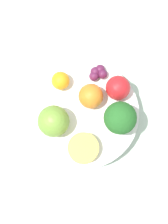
{
  "coord_description": "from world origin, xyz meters",
  "views": [
    {
      "loc": [
        -0.13,
        -0.04,
        0.78
      ],
      "look_at": [
        0.0,
        0.0,
        0.07
      ],
      "focal_mm": 60.0,
      "sensor_mm": 36.0,
      "label": 1
    }
  ],
  "objects_px": {
    "bowl": "(84,115)",
    "orange_front": "(91,96)",
    "apple_green": "(54,121)",
    "small_cup": "(83,148)",
    "broccoli": "(120,119)",
    "grape_cluster": "(98,73)",
    "apple_red": "(118,88)",
    "orange_back": "(61,81)"
  },
  "relations": [
    {
      "from": "bowl",
      "to": "small_cup",
      "type": "relative_size",
      "value": 3.69
    },
    {
      "from": "apple_red",
      "to": "apple_green",
      "type": "xyz_separation_m",
      "value": [
        -0.1,
        0.1,
        0.01
      ]
    },
    {
      "from": "broccoli",
      "to": "orange_back",
      "type": "height_order",
      "value": "broccoli"
    },
    {
      "from": "orange_front",
      "to": "grape_cluster",
      "type": "relative_size",
      "value": 1.3
    },
    {
      "from": "orange_back",
      "to": "grape_cluster",
      "type": "xyz_separation_m",
      "value": [
        0.04,
        -0.07,
        -0.01
      ]
    },
    {
      "from": "broccoli",
      "to": "orange_front",
      "type": "bearing_deg",
      "value": 62.53
    },
    {
      "from": "bowl",
      "to": "orange_front",
      "type": "bearing_deg",
      "value": -9.72
    },
    {
      "from": "apple_red",
      "to": "orange_back",
      "type": "distance_m",
      "value": 0.11
    },
    {
      "from": "small_cup",
      "to": "apple_green",
      "type": "bearing_deg",
      "value": 63.96
    },
    {
      "from": "bowl",
      "to": "apple_red",
      "type": "xyz_separation_m",
      "value": [
        0.06,
        -0.05,
        0.05
      ]
    },
    {
      "from": "bowl",
      "to": "broccoli",
      "type": "relative_size",
      "value": 2.86
    },
    {
      "from": "broccoli",
      "to": "orange_back",
      "type": "distance_m",
      "value": 0.14
    },
    {
      "from": "broccoli",
      "to": "small_cup",
      "type": "bearing_deg",
      "value": 141.92
    },
    {
      "from": "bowl",
      "to": "grape_cluster",
      "type": "bearing_deg",
      "value": -4.32
    },
    {
      "from": "broccoli",
      "to": "grape_cluster",
      "type": "xyz_separation_m",
      "value": [
        0.09,
        0.06,
        -0.03
      ]
    },
    {
      "from": "bowl",
      "to": "orange_front",
      "type": "distance_m",
      "value": 0.05
    },
    {
      "from": "bowl",
      "to": "orange_back",
      "type": "distance_m",
      "value": 0.09
    },
    {
      "from": "apple_red",
      "to": "small_cup",
      "type": "height_order",
      "value": "apple_red"
    },
    {
      "from": "broccoli",
      "to": "orange_front",
      "type": "distance_m",
      "value": 0.07
    },
    {
      "from": "apple_red",
      "to": "small_cup",
      "type": "xyz_separation_m",
      "value": [
        -0.13,
        0.03,
        -0.01
      ]
    },
    {
      "from": "apple_green",
      "to": "small_cup",
      "type": "height_order",
      "value": "apple_green"
    },
    {
      "from": "apple_green",
      "to": "orange_front",
      "type": "height_order",
      "value": "apple_green"
    },
    {
      "from": "bowl",
      "to": "orange_front",
      "type": "relative_size",
      "value": 4.52
    },
    {
      "from": "grape_cluster",
      "to": "apple_red",
      "type": "bearing_deg",
      "value": -117.53
    },
    {
      "from": "broccoli",
      "to": "grape_cluster",
      "type": "bearing_deg",
      "value": 36.07
    },
    {
      "from": "bowl",
      "to": "orange_front",
      "type": "height_order",
      "value": "orange_front"
    },
    {
      "from": "broccoli",
      "to": "orange_front",
      "type": "relative_size",
      "value": 1.58
    },
    {
      "from": "orange_front",
      "to": "grape_cluster",
      "type": "height_order",
      "value": "orange_front"
    },
    {
      "from": "bowl",
      "to": "apple_green",
      "type": "height_order",
      "value": "apple_green"
    },
    {
      "from": "bowl",
      "to": "small_cup",
      "type": "bearing_deg",
      "value": -165.82
    },
    {
      "from": "apple_green",
      "to": "small_cup",
      "type": "xyz_separation_m",
      "value": [
        -0.03,
        -0.07,
        -0.02
      ]
    },
    {
      "from": "orange_front",
      "to": "orange_back",
      "type": "distance_m",
      "value": 0.07
    },
    {
      "from": "apple_red",
      "to": "grape_cluster",
      "type": "xyz_separation_m",
      "value": [
        0.02,
        0.05,
        -0.01
      ]
    },
    {
      "from": "apple_green",
      "to": "apple_red",
      "type": "bearing_deg",
      "value": -46.35
    },
    {
      "from": "bowl",
      "to": "apple_green",
      "type": "bearing_deg",
      "value": 125.99
    },
    {
      "from": "apple_green",
      "to": "broccoli",
      "type": "bearing_deg",
      "value": -74.22
    },
    {
      "from": "bowl",
      "to": "grape_cluster",
      "type": "distance_m",
      "value": 0.09
    },
    {
      "from": "broccoli",
      "to": "apple_red",
      "type": "bearing_deg",
      "value": 15.79
    },
    {
      "from": "apple_red",
      "to": "bowl",
      "type": "bearing_deg",
      "value": 139.56
    },
    {
      "from": "bowl",
      "to": "grape_cluster",
      "type": "xyz_separation_m",
      "value": [
        0.08,
        -0.01,
        0.03
      ]
    },
    {
      "from": "bowl",
      "to": "orange_back",
      "type": "xyz_separation_m",
      "value": [
        0.05,
        0.06,
        0.04
      ]
    },
    {
      "from": "bowl",
      "to": "apple_red",
      "type": "bearing_deg",
      "value": -40.44
    }
  ]
}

